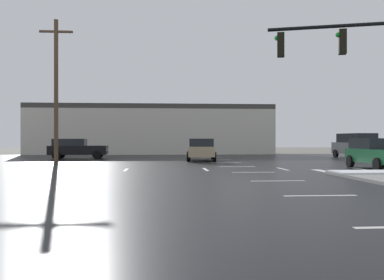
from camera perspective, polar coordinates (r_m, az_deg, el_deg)
ground_plane at (r=21.29m, az=7.25°, el=-4.07°), size 120.00×120.00×0.00m
road_asphalt at (r=21.29m, az=7.25°, el=-4.05°), size 44.00×44.00×0.02m
snow_strip_curbside at (r=19.25m, az=24.54°, el=-4.01°), size 4.00×1.60×0.06m
lane_markings at (r=20.24m, az=11.40°, el=-4.22°), size 36.15×36.15×0.01m
traffic_signal_mast at (r=17.39m, az=23.05°, el=9.10°), size 5.11×1.77×6.20m
strip_building_background at (r=45.58m, az=-5.55°, el=1.37°), size 25.41×8.00×5.17m
sedan_tan at (r=29.75m, az=1.27°, el=-1.26°), size 2.32×4.65×1.58m
sedan_green at (r=23.25m, az=24.31°, el=-1.62°), size 2.15×4.59×1.58m
sedan_black at (r=34.12m, az=-15.67°, el=-1.09°), size 4.58×2.13×1.58m
suv_grey at (r=36.87m, az=21.70°, el=-0.64°), size 2.45×4.94×2.03m
utility_pole_far at (r=29.39m, az=-18.21°, el=6.84°), size 2.20×0.28×9.58m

